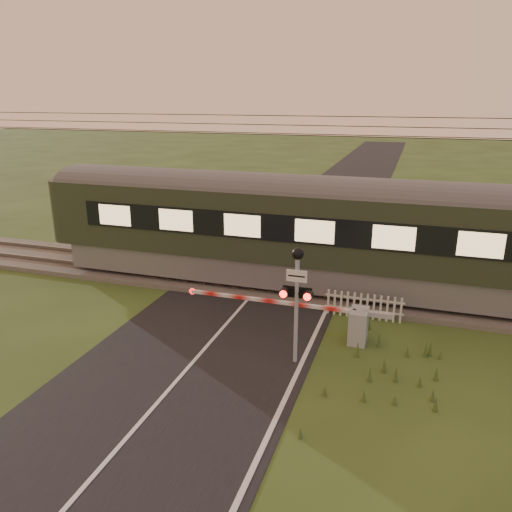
% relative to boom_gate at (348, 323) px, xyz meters
% --- Properties ---
extents(ground, '(160.00, 160.00, 0.00)m').
position_rel_boom_gate_xyz_m(ground, '(-3.70, -2.95, -0.56)').
color(ground, '#2F4219').
rests_on(ground, ground).
extents(road, '(6.00, 140.00, 0.03)m').
position_rel_boom_gate_xyz_m(road, '(-3.68, -3.19, -0.55)').
color(road, black).
rests_on(road, ground).
extents(track_bed, '(140.00, 3.40, 0.39)m').
position_rel_boom_gate_xyz_m(track_bed, '(-3.70, 3.55, -0.49)').
color(track_bed, '#47423D').
rests_on(track_bed, ground).
extents(overhead_wires, '(120.00, 0.62, 0.62)m').
position_rel_boom_gate_xyz_m(overhead_wires, '(-3.70, 3.55, 5.17)').
color(overhead_wires, black).
rests_on(overhead_wires, ground).
extents(boom_gate, '(6.16, 0.76, 1.02)m').
position_rel_boom_gate_xyz_m(boom_gate, '(0.00, 0.00, 0.00)').
color(boom_gate, gray).
rests_on(boom_gate, ground).
extents(crossing_signal, '(0.81, 0.34, 3.17)m').
position_rel_boom_gate_xyz_m(crossing_signal, '(-1.14, -1.67, 1.62)').
color(crossing_signal, gray).
rests_on(crossing_signal, ground).
extents(picket_fence, '(2.46, 0.07, 0.84)m').
position_rel_boom_gate_xyz_m(picket_fence, '(0.27, 1.65, -0.13)').
color(picket_fence, silver).
rests_on(picket_fence, ground).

